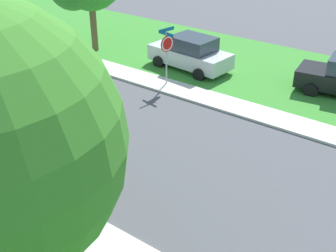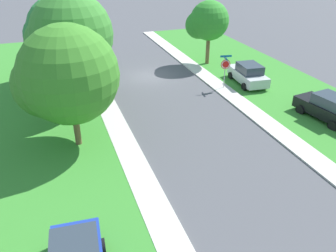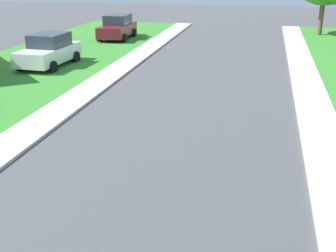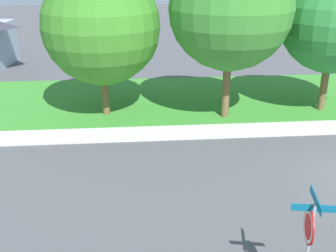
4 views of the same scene
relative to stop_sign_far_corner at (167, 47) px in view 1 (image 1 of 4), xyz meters
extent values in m
plane|color=#4C4C51|center=(4.87, -4.79, -1.89)|extent=(120.00, 120.00, 0.00)
cube|color=beige|center=(0.17, 7.21, -1.84)|extent=(1.40, 56.00, 0.10)
cylinder|color=#9E9EA3|center=(-0.01, -0.03, -0.59)|extent=(0.07, 0.07, 2.60)
cylinder|color=red|center=(0.00, 0.02, 0.16)|extent=(0.75, 0.17, 0.76)
cylinder|color=white|center=(0.01, 0.04, 0.16)|extent=(0.66, 0.13, 0.67)
cylinder|color=red|center=(0.01, 0.04, 0.16)|extent=(0.54, 0.11, 0.55)
cube|color=#0F5B84|center=(-0.01, -0.03, 0.80)|extent=(0.91, 0.19, 0.16)
cube|color=#0F5B84|center=(-0.01, -0.03, 0.61)|extent=(0.19, 0.91, 0.16)
cylinder|color=black|center=(-2.78, 5.95, -1.57)|extent=(0.33, 0.67, 0.64)
cylinder|color=black|center=(-4.56, 5.69, -1.57)|extent=(0.33, 0.67, 0.64)
cube|color=silver|center=(-2.35, -0.30, -1.19)|extent=(2.17, 4.44, 0.76)
cube|color=#2D3842|center=(-2.33, -0.10, -0.47)|extent=(1.78, 2.23, 0.68)
cylinder|color=black|center=(-1.57, -1.71, -1.57)|extent=(0.30, 0.66, 0.64)
cylinder|color=black|center=(-3.36, -1.55, -1.57)|extent=(0.30, 0.66, 0.64)
cylinder|color=black|center=(-1.34, 0.94, -1.57)|extent=(0.30, 0.66, 0.64)
cylinder|color=black|center=(-3.13, 1.10, -1.57)|extent=(0.30, 0.66, 0.64)
cylinder|color=brown|center=(-1.46, -6.21, -0.45)|extent=(0.36, 0.36, 2.88)
camera|label=1|loc=(15.44, 11.59, 6.48)|focal=47.01mm
camera|label=2|loc=(12.94, 22.80, 8.62)|focal=36.45mm
camera|label=3|loc=(7.56, -4.92, 3.35)|focal=47.07mm
camera|label=4|loc=(-6.45, 3.46, 5.19)|focal=42.77mm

